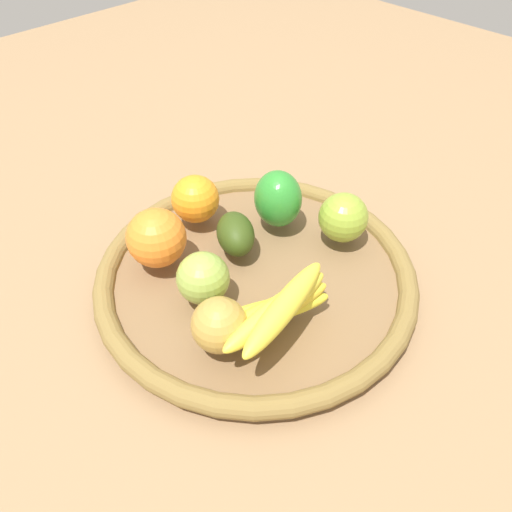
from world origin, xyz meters
TOP-DOWN VIEW (x-y plane):
  - ground_plane at (0.00, 0.00)m, footprint 2.40×2.40m
  - basket at (0.00, 0.00)m, footprint 0.46×0.46m
  - bell_pepper at (0.05, -0.09)m, footprint 0.10×0.09m
  - apple_2 at (0.01, 0.09)m, footprint 0.08×0.08m
  - orange_0 at (0.14, -0.01)m, footprint 0.10×0.10m
  - apple_0 at (-0.04, -0.14)m, footprint 0.10×0.10m
  - banana_bunch at (-0.09, 0.06)m, footprint 0.12×0.17m
  - orange_1 at (0.11, 0.09)m, footprint 0.10×0.10m
  - apple_1 at (-0.06, 0.12)m, footprint 0.09×0.09m
  - avocado at (0.05, -0.01)m, footprint 0.10×0.09m

SIDE VIEW (x-z plane):
  - ground_plane at x=0.00m, z-range 0.00..0.00m
  - basket at x=0.00m, z-range 0.00..0.04m
  - avocado at x=0.05m, z-range 0.04..0.09m
  - apple_1 at x=-0.06m, z-range 0.04..0.11m
  - apple_2 at x=0.01m, z-range 0.04..0.11m
  - banana_bunch at x=-0.09m, z-range 0.04..0.11m
  - apple_0 at x=-0.04m, z-range 0.04..0.11m
  - orange_0 at x=0.14m, z-range 0.04..0.11m
  - orange_1 at x=0.11m, z-range 0.04..0.12m
  - bell_pepper at x=0.05m, z-range 0.04..0.13m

